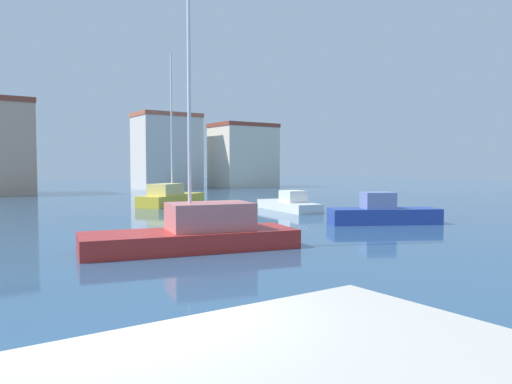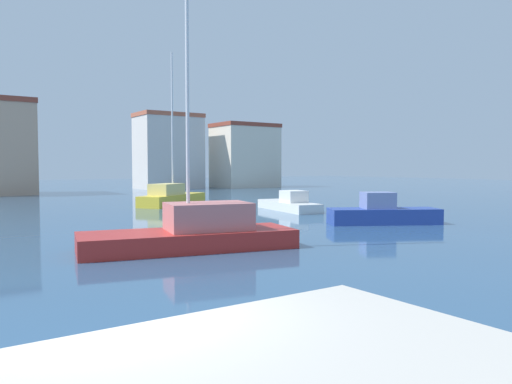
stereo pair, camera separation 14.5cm
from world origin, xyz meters
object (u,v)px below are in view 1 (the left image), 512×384
object	(u,v)px
sailboat_yellow_outer_mooring	(171,196)
motorboat_white_distant_east	(289,204)
motorboat_blue_mid_harbor	(383,213)
sailboat_red_near_pier	(196,231)

from	to	relation	value
sailboat_yellow_outer_mooring	motorboat_white_distant_east	world-z (taller)	sailboat_yellow_outer_mooring
sailboat_yellow_outer_mooring	motorboat_white_distant_east	distance (m)	9.04
motorboat_white_distant_east	motorboat_blue_mid_harbor	distance (m)	8.13
sailboat_red_near_pier	motorboat_white_distant_east	size ratio (longest dim) A/B	1.73
sailboat_yellow_outer_mooring	motorboat_blue_mid_harbor	xyz separation A→B (m)	(3.59, -16.04, -0.12)
sailboat_red_near_pier	sailboat_yellow_outer_mooring	bearing A→B (deg)	67.71
motorboat_blue_mid_harbor	sailboat_red_near_pier	bearing A→B (deg)	-172.73
motorboat_blue_mid_harbor	motorboat_white_distant_east	bearing A→B (deg)	84.90
sailboat_red_near_pier	sailboat_yellow_outer_mooring	distance (m)	18.82
sailboat_red_near_pier	sailboat_yellow_outer_mooring	xyz separation A→B (m)	(7.14, 17.41, 0.05)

